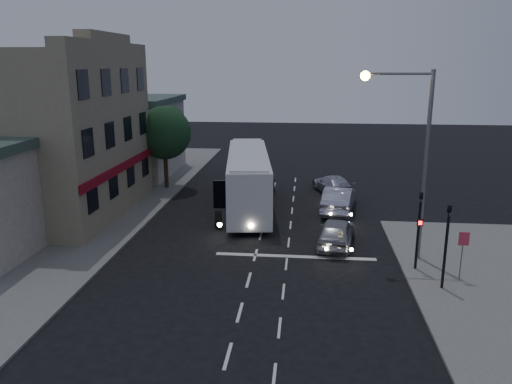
# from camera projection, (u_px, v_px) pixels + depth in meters

# --- Properties ---
(ground) EXTENTS (120.00, 120.00, 0.00)m
(ground) POSITION_uv_depth(u_px,v_px,m) (251.00, 271.00, 23.20)
(ground) COLOR black
(sidewalk_far) EXTENTS (12.00, 50.00, 0.12)m
(sidewalk_far) POSITION_uv_depth(u_px,v_px,m) (65.00, 212.00, 32.15)
(sidewalk_far) COLOR slate
(sidewalk_far) RESTS_ON ground
(road_markings) EXTENTS (8.00, 30.55, 0.01)m
(road_markings) POSITION_uv_depth(u_px,v_px,m) (282.00, 247.00, 26.26)
(road_markings) COLOR silver
(road_markings) RESTS_ON ground
(tour_bus) EXTENTS (4.10, 12.55, 3.77)m
(tour_bus) POSITION_uv_depth(u_px,v_px,m) (248.00, 178.00, 32.91)
(tour_bus) COLOR white
(tour_bus) RESTS_ON ground
(car_suv) EXTENTS (2.40, 4.58, 1.49)m
(car_suv) POSITION_uv_depth(u_px,v_px,m) (336.00, 232.00, 26.27)
(car_suv) COLOR #9F9FA3
(car_suv) RESTS_ON ground
(car_sedan_a) EXTENTS (2.54, 5.26, 1.66)m
(car_sedan_a) POSITION_uv_depth(u_px,v_px,m) (338.00, 200.00, 32.22)
(car_sedan_a) COLOR silver
(car_sedan_a) RESTS_ON ground
(car_sedan_b) EXTENTS (3.26, 5.08, 1.37)m
(car_sedan_b) POSITION_uv_depth(u_px,v_px,m) (333.00, 184.00, 36.84)
(car_sedan_b) COLOR #ABABBD
(car_sedan_b) RESTS_ON ground
(traffic_signal_main) EXTENTS (0.25, 0.35, 4.10)m
(traffic_signal_main) POSITION_uv_depth(u_px,v_px,m) (419.00, 221.00, 22.60)
(traffic_signal_main) COLOR black
(traffic_signal_main) RESTS_ON sidewalk_near
(traffic_signal_side) EXTENTS (0.18, 0.15, 4.10)m
(traffic_signal_side) POSITION_uv_depth(u_px,v_px,m) (447.00, 236.00, 20.63)
(traffic_signal_side) COLOR black
(traffic_signal_side) RESTS_ON sidewalk_near
(regulatory_sign) EXTENTS (0.45, 0.12, 2.20)m
(regulatory_sign) POSITION_uv_depth(u_px,v_px,m) (463.00, 248.00, 21.67)
(regulatory_sign) COLOR slate
(regulatory_sign) RESTS_ON sidewalk_near
(streetlight) EXTENTS (3.32, 0.44, 9.00)m
(streetlight) POSITION_uv_depth(u_px,v_px,m) (413.00, 144.00, 23.17)
(streetlight) COLOR slate
(streetlight) RESTS_ON sidewalk_near
(main_building) EXTENTS (10.12, 12.00, 11.00)m
(main_building) POSITION_uv_depth(u_px,v_px,m) (42.00, 133.00, 30.97)
(main_building) COLOR #857855
(main_building) RESTS_ON sidewalk_far
(low_building_north) EXTENTS (9.40, 9.40, 6.50)m
(low_building_north) POSITION_uv_depth(u_px,v_px,m) (121.00, 135.00, 42.93)
(low_building_north) COLOR #A29382
(low_building_north) RESTS_ON sidewalk_far
(street_tree) EXTENTS (4.00, 4.00, 6.20)m
(street_tree) POSITION_uv_depth(u_px,v_px,m) (164.00, 130.00, 37.34)
(street_tree) COLOR black
(street_tree) RESTS_ON sidewalk_far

